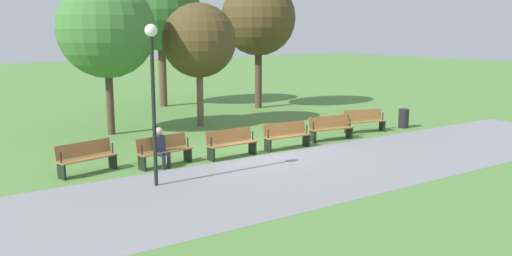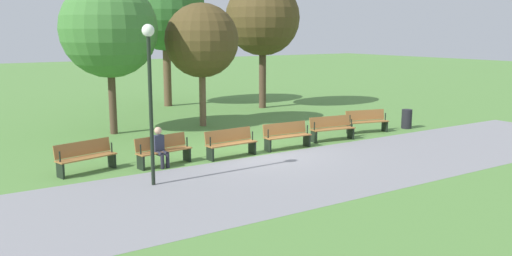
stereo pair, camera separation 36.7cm
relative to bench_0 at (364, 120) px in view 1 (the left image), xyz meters
The scene contains 15 objects.
ground_plane 5.63m from the bench_0, ahead, with size 120.00×120.00×0.00m, color #54843D.
path_paving 6.62m from the bench_0, 32.63° to the left, with size 25.44×5.09×0.01m, color gray.
bench_0 is the anchor object (origin of this frame).
bench_1 2.25m from the bench_0, 10.85° to the left, with size 1.78×0.71×0.89m.
bench_2 4.49m from the bench_0, ahead, with size 1.76×0.55×0.89m.
bench_3 6.72m from the bench_0, ahead, with size 1.76×0.55×0.89m.
bench_4 8.93m from the bench_0, ahead, with size 1.78×0.71×0.89m.
bench_5 11.13m from the bench_0, ahead, with size 1.80×0.87×0.89m.
person_seated 9.12m from the bench_0, ahead, with size 0.38×0.55×1.20m.
tree_0 9.14m from the bench_0, 93.32° to the right, with size 3.85×3.85×6.59m.
tree_1 10.67m from the bench_0, 31.92° to the right, with size 3.73×3.73×5.94m.
tree_2 12.87m from the bench_0, 73.50° to the right, with size 4.21×4.21×7.18m.
tree_3 7.55m from the bench_0, 46.45° to the right, with size 3.10×3.10×5.17m.
lamp_post 10.54m from the bench_0, 12.72° to the left, with size 0.32×0.32×4.17m.
trash_bin 2.08m from the bench_0, behind, with size 0.43×0.43×0.80m, color black.
Camera 1 is at (9.93, 14.11, 3.98)m, focal length 37.33 mm.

